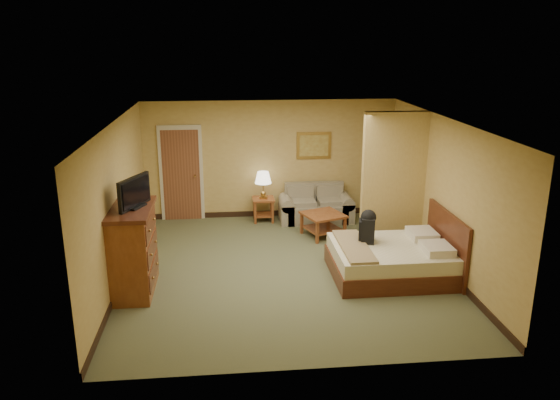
{
  "coord_description": "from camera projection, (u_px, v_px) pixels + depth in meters",
  "views": [
    {
      "loc": [
        -0.97,
        -8.73,
        3.9
      ],
      "look_at": [
        -0.03,
        0.6,
        1.09
      ],
      "focal_mm": 35.0,
      "sensor_mm": 36.0,
      "label": 1
    }
  ],
  "objects": [
    {
      "name": "partition",
      "position": [
        393.0,
        181.0,
        10.25
      ],
      "size": [
        1.2,
        0.15,
        2.6
      ],
      "primitive_type": "cube",
      "color": "tan",
      "rests_on": "floor"
    },
    {
      "name": "ceiling",
      "position": [
        285.0,
        121.0,
        8.79
      ],
      "size": [
        6.0,
        6.0,
        0.0
      ],
      "primitive_type": "plane",
      "rotation": [
        3.14,
        0.0,
        0.0
      ],
      "color": "white",
      "rests_on": "back_wall"
    },
    {
      "name": "backpack",
      "position": [
        368.0,
        225.0,
        9.25
      ],
      "size": [
        0.29,
        0.37,
        0.57
      ],
      "rotation": [
        0.0,
        0.0,
        -0.25
      ],
      "color": "black",
      "rests_on": "bed"
    },
    {
      "name": "left_wall",
      "position": [
        118.0,
        203.0,
        8.9
      ],
      "size": [
        0.02,
        6.0,
        2.6
      ],
      "primitive_type": "cube",
      "color": "tan",
      "rests_on": "floor"
    },
    {
      "name": "side_table",
      "position": [
        263.0,
        206.0,
        11.95
      ],
      "size": [
        0.47,
        0.47,
        0.52
      ],
      "color": "brown",
      "rests_on": "floor"
    },
    {
      "name": "coffee_table",
      "position": [
        323.0,
        220.0,
        11.03
      ],
      "size": [
        0.96,
        0.96,
        0.48
      ],
      "rotation": [
        0.0,
        0.0,
        0.36
      ],
      "color": "brown",
      "rests_on": "floor"
    },
    {
      "name": "loveseat",
      "position": [
        316.0,
        209.0,
        12.0
      ],
      "size": [
        1.6,
        0.74,
        0.81
      ],
      "color": "gray",
      "rests_on": "floor"
    },
    {
      "name": "back_wall",
      "position": [
        270.0,
        160.0,
        12.02
      ],
      "size": [
        5.5,
        0.02,
        2.6
      ],
      "primitive_type": "cube",
      "color": "tan",
      "rests_on": "floor"
    },
    {
      "name": "baseboard",
      "position": [
        271.0,
        213.0,
        12.37
      ],
      "size": [
        5.5,
        0.02,
        0.12
      ],
      "primitive_type": "cube",
      "color": "black",
      "rests_on": "floor"
    },
    {
      "name": "dresser",
      "position": [
        132.0,
        250.0,
        8.54
      ],
      "size": [
        0.68,
        1.3,
        1.39
      ],
      "color": "brown",
      "rests_on": "floor"
    },
    {
      "name": "tv",
      "position": [
        134.0,
        193.0,
        8.28
      ],
      "size": [
        0.38,
        0.75,
        0.48
      ],
      "rotation": [
        0.0,
        0.0,
        -0.42
      ],
      "color": "black",
      "rests_on": "dresser"
    },
    {
      "name": "wall_picture",
      "position": [
        314.0,
        146.0,
        12.0
      ],
      "size": [
        0.77,
        0.04,
        0.6
      ],
      "color": "#B78E3F",
      "rests_on": "back_wall"
    },
    {
      "name": "table_lamp",
      "position": [
        263.0,
        178.0,
        11.77
      ],
      "size": [
        0.36,
        0.36,
        0.59
      ],
      "color": "#A8813D",
      "rests_on": "side_table"
    },
    {
      "name": "floor",
      "position": [
        285.0,
        269.0,
        9.54
      ],
      "size": [
        6.0,
        6.0,
        0.0
      ],
      "primitive_type": "plane",
      "color": "#575C3B",
      "rests_on": "ground"
    },
    {
      "name": "door",
      "position": [
        181.0,
        174.0,
        11.88
      ],
      "size": [
        0.94,
        0.16,
        2.1
      ],
      "color": "beige",
      "rests_on": "floor"
    },
    {
      "name": "right_wall",
      "position": [
        443.0,
        193.0,
        9.43
      ],
      "size": [
        0.02,
        6.0,
        2.6
      ],
      "primitive_type": "cube",
      "color": "tan",
      "rests_on": "floor"
    },
    {
      "name": "bed",
      "position": [
        395.0,
        259.0,
        9.22
      ],
      "size": [
        1.98,
        1.68,
        1.09
      ],
      "color": "#4A1F11",
      "rests_on": "floor"
    }
  ]
}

